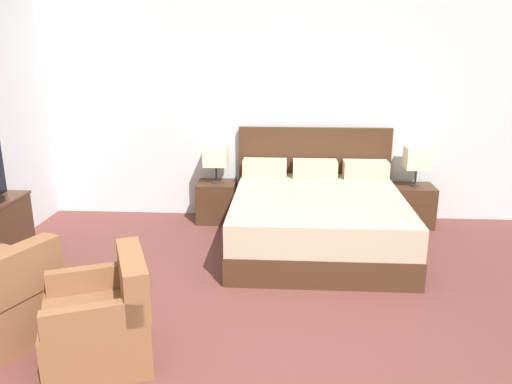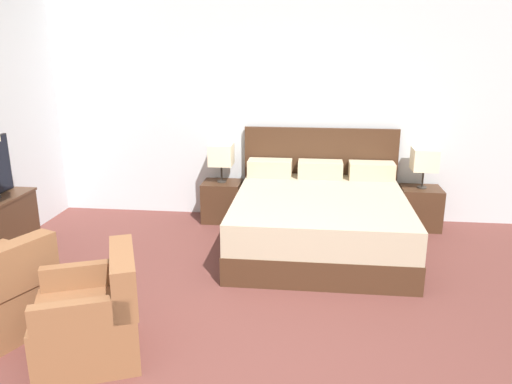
% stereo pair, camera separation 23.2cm
% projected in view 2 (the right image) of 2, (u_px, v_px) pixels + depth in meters
% --- Properties ---
extents(ground_plane, '(10.12, 10.12, 0.00)m').
position_uv_depth(ground_plane, '(223.00, 378.00, 3.30)').
color(ground_plane, brown).
extents(wall_back, '(6.69, 0.06, 2.85)m').
position_uv_depth(wall_back, '(270.00, 105.00, 6.15)').
color(wall_back, silver).
rests_on(wall_back, ground).
extents(bed, '(1.88, 2.04, 1.16)m').
position_uv_depth(bed, '(320.00, 218.00, 5.40)').
color(bed, '#422819').
rests_on(bed, ground).
extents(nightstand_left, '(0.47, 0.41, 0.50)m').
position_uv_depth(nightstand_left, '(222.00, 201.00, 6.25)').
color(nightstand_left, '#422819').
rests_on(nightstand_left, ground).
extents(nightstand_right, '(0.47, 0.41, 0.50)m').
position_uv_depth(nightstand_right, '(420.00, 208.00, 5.99)').
color(nightstand_right, '#422819').
rests_on(nightstand_right, ground).
extents(table_lamp_left, '(0.28, 0.28, 0.48)m').
position_uv_depth(table_lamp_left, '(221.00, 155.00, 6.09)').
color(table_lamp_left, '#332D28').
rests_on(table_lamp_left, nightstand_left).
extents(table_lamp_right, '(0.28, 0.28, 0.48)m').
position_uv_depth(table_lamp_right, '(425.00, 160.00, 5.83)').
color(table_lamp_right, '#332D28').
rests_on(table_lamp_right, nightstand_right).
extents(armchair_companion, '(0.90, 0.89, 0.76)m').
position_uv_depth(armchair_companion, '(93.00, 319.00, 3.48)').
color(armchair_companion, brown).
rests_on(armchair_companion, ground).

